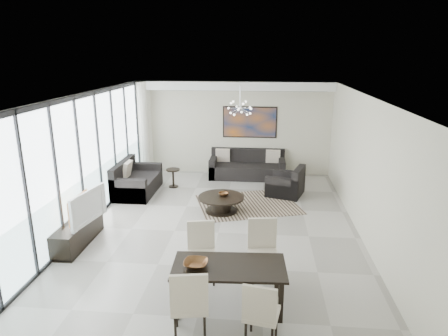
# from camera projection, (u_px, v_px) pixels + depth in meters

# --- Properties ---
(room_shell) EXTENTS (6.00, 9.00, 2.90)m
(room_shell) POSITION_uv_depth(u_px,v_px,m) (241.00, 169.00, 8.14)
(room_shell) COLOR #A8A39B
(room_shell) RESTS_ON ground
(window_wall) EXTENTS (0.37, 8.95, 2.90)m
(window_wall) POSITION_uv_depth(u_px,v_px,m) (84.00, 164.00, 8.44)
(window_wall) COLOR white
(window_wall) RESTS_ON floor
(soffit) EXTENTS (5.98, 0.40, 0.26)m
(soffit) POSITION_uv_depth(u_px,v_px,m) (234.00, 86.00, 11.93)
(soffit) COLOR white
(soffit) RESTS_ON room_shell
(painting) EXTENTS (1.68, 0.04, 0.98)m
(painting) POSITION_uv_depth(u_px,v_px,m) (250.00, 122.00, 12.36)
(painting) COLOR #AB5717
(painting) RESTS_ON room_shell
(chandelier) EXTENTS (0.66, 0.66, 0.71)m
(chandelier) POSITION_uv_depth(u_px,v_px,m) (240.00, 108.00, 10.30)
(chandelier) COLOR silver
(chandelier) RESTS_ON room_shell
(rug) EXTENTS (2.89, 2.53, 0.01)m
(rug) POSITION_uv_depth(u_px,v_px,m) (248.00, 204.00, 10.18)
(rug) COLOR black
(rug) RESTS_ON floor
(coffee_table) EXTENTS (1.12, 1.12, 0.39)m
(coffee_table) POSITION_uv_depth(u_px,v_px,m) (221.00, 203.00, 9.67)
(coffee_table) COLOR black
(coffee_table) RESTS_ON floor
(bowl_coffee) EXTENTS (0.30, 0.30, 0.08)m
(bowl_coffee) POSITION_uv_depth(u_px,v_px,m) (224.00, 194.00, 9.66)
(bowl_coffee) COLOR brown
(bowl_coffee) RESTS_ON coffee_table
(sofa_main) EXTENTS (2.30, 0.94, 0.84)m
(sofa_main) POSITION_uv_depth(u_px,v_px,m) (247.00, 168.00, 12.36)
(sofa_main) COLOR black
(sofa_main) RESTS_ON floor
(loveseat) EXTENTS (0.99, 1.76, 0.88)m
(loveseat) POSITION_uv_depth(u_px,v_px,m) (135.00, 182.00, 10.96)
(loveseat) COLOR black
(loveseat) RESTS_ON floor
(armchair) EXTENTS (1.12, 1.16, 0.78)m
(armchair) POSITION_uv_depth(u_px,v_px,m) (287.00, 185.00, 10.82)
(armchair) COLOR black
(armchair) RESTS_ON floor
(side_table) EXTENTS (0.39, 0.39, 0.54)m
(side_table) POSITION_uv_depth(u_px,v_px,m) (173.00, 175.00, 11.41)
(side_table) COLOR black
(side_table) RESTS_ON floor
(tv_console) EXTENTS (0.44, 1.55, 0.48)m
(tv_console) POSITION_uv_depth(u_px,v_px,m) (78.00, 233.00, 8.02)
(tv_console) COLOR black
(tv_console) RESTS_ON floor
(television) EXTENTS (0.35, 1.14, 0.65)m
(television) POSITION_uv_depth(u_px,v_px,m) (83.00, 206.00, 7.88)
(television) COLOR gray
(television) RESTS_ON tv_console
(dining_table) EXTENTS (1.72, 0.93, 0.70)m
(dining_table) POSITION_uv_depth(u_px,v_px,m) (229.00, 271.00, 5.92)
(dining_table) COLOR black
(dining_table) RESTS_ON floor
(dining_chair_sw) EXTENTS (0.56, 0.56, 1.06)m
(dining_chair_sw) POSITION_uv_depth(u_px,v_px,m) (189.00, 301.00, 5.21)
(dining_chair_sw) COLOR beige
(dining_chair_sw) RESTS_ON floor
(dining_chair_se) EXTENTS (0.51, 0.51, 0.96)m
(dining_chair_se) POSITION_uv_depth(u_px,v_px,m) (261.00, 311.00, 5.11)
(dining_chair_se) COLOR beige
(dining_chair_se) RESTS_ON floor
(dining_chair_nw) EXTENTS (0.55, 0.55, 1.01)m
(dining_chair_nw) POSITION_uv_depth(u_px,v_px,m) (201.00, 247.00, 6.73)
(dining_chair_nw) COLOR beige
(dining_chair_nw) RESTS_ON floor
(dining_chair_ne) EXTENTS (0.55, 0.55, 1.06)m
(dining_chair_ne) POSITION_uv_depth(u_px,v_px,m) (263.00, 245.00, 6.70)
(dining_chair_ne) COLOR beige
(dining_chair_ne) RESTS_ON floor
(bowl_dining) EXTENTS (0.38, 0.38, 0.09)m
(bowl_dining) POSITION_uv_depth(u_px,v_px,m) (196.00, 264.00, 5.87)
(bowl_dining) COLOR brown
(bowl_dining) RESTS_ON dining_table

